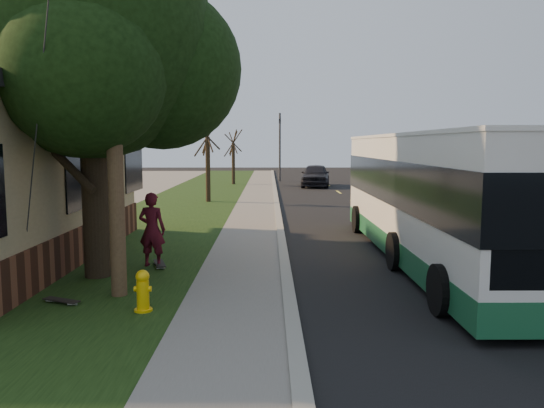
{
  "coord_description": "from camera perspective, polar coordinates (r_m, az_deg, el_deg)",
  "views": [
    {
      "loc": [
        -0.39,
        -9.07,
        2.99
      ],
      "look_at": [
        -0.31,
        4.14,
        1.5
      ],
      "focal_mm": 35.0,
      "sensor_mm": 36.0,
      "label": 1
    }
  ],
  "objects": [
    {
      "name": "curb",
      "position": [
        19.3,
        0.81,
        -2.3
      ],
      "size": [
        0.25,
        80.0,
        0.12
      ],
      "primitive_type": "cube",
      "color": "gray",
      "rests_on": "ground"
    },
    {
      "name": "transit_bus",
      "position": [
        14.09,
        17.28,
        1.04
      ],
      "size": [
        2.78,
        12.03,
        3.26
      ],
      "color": "silver",
      "rests_on": "ground"
    },
    {
      "name": "bare_tree_near",
      "position": [
        27.26,
        -6.92,
        4.62
      ],
      "size": [
        1.38,
        1.21,
        4.31
      ],
      "color": "black",
      "rests_on": "grass_verge"
    },
    {
      "name": "leafy_tree",
      "position": [
        12.51,
        -18.71,
        16.13
      ],
      "size": [
        6.3,
        6.0,
        7.8
      ],
      "color": "black",
      "rests_on": "grass_verge"
    },
    {
      "name": "skateboard_spare",
      "position": [
        10.67,
        -21.71,
        -9.62
      ],
      "size": [
        0.77,
        0.48,
        0.07
      ],
      "color": "black",
      "rests_on": "grass_verge"
    },
    {
      "name": "dumpster",
      "position": [
        18.46,
        -21.37,
        -0.99
      ],
      "size": [
        1.73,
        1.45,
        1.4
      ],
      "color": "black",
      "rests_on": "building_lot"
    },
    {
      "name": "fire_hydrant",
      "position": [
        9.68,
        -13.72,
        -9.07
      ],
      "size": [
        0.32,
        0.32,
        0.74
      ],
      "color": "yellow",
      "rests_on": "grass_verge"
    },
    {
      "name": "ground",
      "position": [
        9.56,
        2.04,
        -11.8
      ],
      "size": [
        120.0,
        120.0,
        0.0
      ],
      "primitive_type": "plane",
      "color": "black",
      "rests_on": "ground"
    },
    {
      "name": "sidewalk",
      "position": [
        19.31,
        -2.16,
        -2.36
      ],
      "size": [
        2.0,
        80.0,
        0.08
      ],
      "primitive_type": "cube",
      "color": "slate",
      "rests_on": "ground"
    },
    {
      "name": "skateboarder",
      "position": [
        13.0,
        -12.78,
        -2.69
      ],
      "size": [
        0.71,
        0.53,
        1.79
      ],
      "primitive_type": "imported",
      "rotation": [
        0.0,
        0.0,
        2.98
      ],
      "color": "#4B0F1B",
      "rests_on": "grass_verge"
    },
    {
      "name": "skateboard_main",
      "position": [
        13.12,
        -12.0,
        -6.29
      ],
      "size": [
        0.47,
        0.9,
        0.08
      ],
      "color": "black",
      "rests_on": "grass_verge"
    },
    {
      "name": "utility_pole",
      "position": [
        10.61,
        -16.91,
        15.07
      ],
      "size": [
        2.86,
        3.21,
        9.07
      ],
      "color": "#473321",
      "rests_on": "ground"
    },
    {
      "name": "bare_tree_far",
      "position": [
        39.17,
        -4.18,
        4.97
      ],
      "size": [
        1.38,
        1.21,
        4.03
      ],
      "color": "black",
      "rests_on": "grass_verge"
    },
    {
      "name": "traffic_signal",
      "position": [
        43.08,
        0.85,
        6.67
      ],
      "size": [
        0.18,
        0.22,
        5.5
      ],
      "color": "#2D2D30",
      "rests_on": "ground"
    },
    {
      "name": "distant_car",
      "position": [
        37.79,
        4.7,
        3.1
      ],
      "size": [
        2.48,
        4.95,
        1.62
      ],
      "primitive_type": "imported",
      "rotation": [
        0.0,
        0.0,
        -0.12
      ],
      "color": "black",
      "rests_on": "ground"
    },
    {
      "name": "grass_verge",
      "position": [
        19.73,
        -12.38,
        -2.33
      ],
      "size": [
        5.0,
        80.0,
        0.07
      ],
      "primitive_type": "cube",
      "color": "black",
      "rests_on": "ground"
    },
    {
      "name": "road",
      "position": [
        19.79,
        12.48,
        -2.39
      ],
      "size": [
        8.0,
        80.0,
        0.01
      ],
      "primitive_type": "cube",
      "color": "black",
      "rests_on": "ground"
    }
  ]
}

